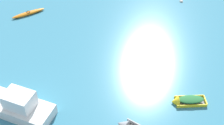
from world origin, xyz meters
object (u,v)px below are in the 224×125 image
Objects in this scene: rowboat_yellow_outer_left at (185,101)px; mooring_buoy_central at (181,2)px; motor_launch_white_far_back at (10,103)px; kayak_orange_near_right at (28,13)px.

mooring_buoy_central is at bearing 84.95° from rowboat_yellow_outer_left.
motor_launch_white_far_back is 15.62× the size of mooring_buoy_central.
rowboat_yellow_outer_left is at bearing -36.17° from kayak_orange_near_right.
mooring_buoy_central is at bearing 50.02° from motor_launch_white_far_back.
motor_launch_white_far_back is at bearing -129.98° from mooring_buoy_central.
rowboat_yellow_outer_left is 13.41m from motor_launch_white_far_back.
kayak_orange_near_right is at bearing 143.83° from rowboat_yellow_outer_left.
motor_launch_white_far_back is 22.89m from mooring_buoy_central.
motor_launch_white_far_back reaches higher than mooring_buoy_central.
mooring_buoy_central is (14.70, 17.54, -0.69)m from motor_launch_white_far_back.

